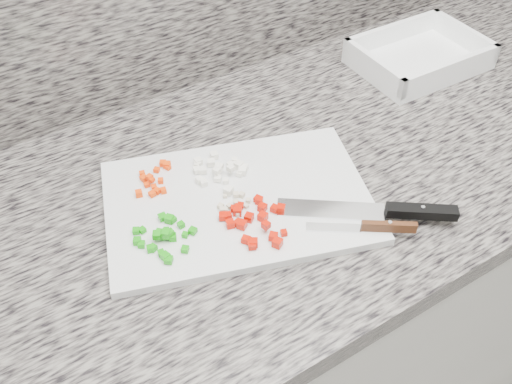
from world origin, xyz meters
TOP-DOWN VIEW (x-y plane):
  - cabinet at (0.00, 1.44)m, footprint 3.92×0.62m
  - countertop at (0.00, 1.44)m, footprint 3.96×0.64m
  - cutting_board at (-0.11, 1.40)m, footprint 0.47×0.38m
  - carrot_pile at (-0.21, 1.50)m, footprint 0.08×0.07m
  - onion_pile at (-0.11, 1.47)m, footprint 0.09×0.10m
  - green_pepper_pile at (-0.25, 1.39)m, footprint 0.09×0.09m
  - red_pepper_pile at (-0.12, 1.34)m, footprint 0.10×0.11m
  - garlic_pile at (-0.13, 1.39)m, footprint 0.05×0.05m
  - chef_knife at (0.06, 1.25)m, footprint 0.23×0.18m
  - paring_knife at (0.02, 1.24)m, footprint 0.14×0.10m
  - tray at (0.40, 1.55)m, footprint 0.26×0.19m

SIDE VIEW (x-z plane):
  - cabinet at x=0.00m, z-range 0.00..0.86m
  - countertop at x=0.00m, z-range 0.86..0.90m
  - cutting_board at x=-0.11m, z-range 0.90..0.91m
  - garlic_pile at x=-0.13m, z-range 0.91..0.92m
  - tray at x=0.40m, z-range 0.89..0.94m
  - carrot_pile at x=-0.21m, z-range 0.91..0.93m
  - chef_knife at x=0.06m, z-range 0.91..0.93m
  - red_pepper_pile at x=-0.12m, z-range 0.91..0.93m
  - paring_knife at x=0.02m, z-range 0.91..0.93m
  - onion_pile at x=-0.11m, z-range 0.91..0.93m
  - green_pepper_pile at x=-0.25m, z-range 0.91..0.93m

